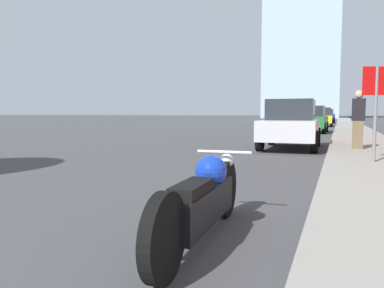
# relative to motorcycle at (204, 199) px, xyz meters

# --- Properties ---
(sidewalk) EXTENTS (2.32, 240.00, 0.15)m
(sidewalk) POSITION_rel_motorcycle_xyz_m (2.05, 35.16, -0.32)
(sidewalk) COLOR gray
(sidewalk) RESTS_ON ground_plane
(motorcycle) EXTENTS (0.62, 2.47, 0.78)m
(motorcycle) POSITION_rel_motorcycle_xyz_m (0.00, 0.00, 0.00)
(motorcycle) COLOR black
(motorcycle) RESTS_ON ground_plane
(parked_car_silver) EXTENTS (1.90, 4.07, 1.65)m
(parked_car_silver) POSITION_rel_motorcycle_xyz_m (-0.35, 9.70, 0.43)
(parked_car_silver) COLOR #BCBCC1
(parked_car_silver) RESTS_ON ground_plane
(parked_car_green) EXTENTS (2.00, 4.32, 1.64)m
(parked_car_green) POSITION_rel_motorcycle_xyz_m (-0.48, 21.00, 0.43)
(parked_car_green) COLOR #1E6B33
(parked_car_green) RESTS_ON ground_plane
(parked_car_yellow) EXTENTS (1.85, 4.03, 1.70)m
(parked_car_yellow) POSITION_rel_motorcycle_xyz_m (-0.27, 32.74, 0.45)
(parked_car_yellow) COLOR gold
(parked_car_yellow) RESTS_ON ground_plane
(parked_car_blue) EXTENTS (2.04, 3.99, 1.71)m
(parked_car_blue) POSITION_rel_motorcycle_xyz_m (-0.31, 44.92, 0.48)
(parked_car_blue) COLOR #1E3899
(parked_car_blue) RESTS_ON ground_plane
(stop_sign) EXTENTS (0.57, 0.26, 2.03)m
(stop_sign) POSITION_rel_motorcycle_xyz_m (1.87, 5.61, 1.14)
(stop_sign) COLOR slate
(stop_sign) RESTS_ON sidewalk
(pedestrian) EXTENTS (0.36, 0.24, 1.71)m
(pedestrian) POSITION_rel_motorcycle_xyz_m (1.68, 8.70, 0.64)
(pedestrian) COLOR brown
(pedestrian) RESTS_ON sidewalk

